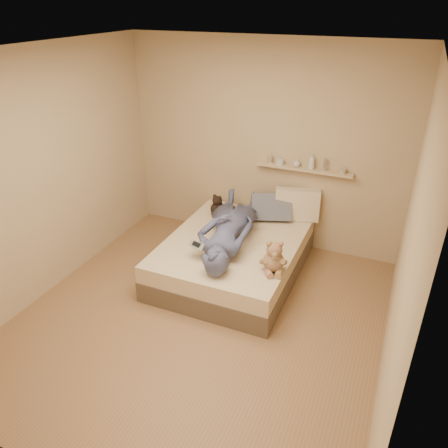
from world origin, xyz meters
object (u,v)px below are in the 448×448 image
at_px(game_console, 197,245).
at_px(wall_shelf, 304,169).
at_px(pillow_cream, 297,204).
at_px(dark_plush, 218,207).
at_px(bed, 233,257).
at_px(person, 229,227).
at_px(teddy_bear, 274,259).
at_px(pillow_grey, 272,207).

xyz_separation_m(game_console, wall_shelf, (0.76, 1.44, 0.48)).
bearing_deg(game_console, pillow_cream, 61.47).
xyz_separation_m(dark_plush, wall_shelf, (0.98, 0.40, 0.52)).
height_order(dark_plush, wall_shelf, wall_shelf).
bearing_deg(bed, person, -131.84).
relative_size(teddy_bear, dark_plush, 1.24).
xyz_separation_m(bed, pillow_cream, (0.53, 0.83, 0.43)).
xyz_separation_m(game_console, pillow_cream, (0.74, 1.36, 0.03)).
bearing_deg(wall_shelf, dark_plush, -157.92).
bearing_deg(game_console, dark_plush, 101.80).
xyz_separation_m(person, wall_shelf, (0.59, 0.96, 0.45)).
distance_m(bed, pillow_cream, 1.07).
distance_m(pillow_grey, person, 0.79).
relative_size(bed, pillow_cream, 3.45).
xyz_separation_m(bed, person, (-0.04, -0.05, 0.42)).
bearing_deg(dark_plush, game_console, -78.20).
bearing_deg(dark_plush, pillow_cream, 18.42).
bearing_deg(pillow_cream, teddy_bear, -85.73).
bearing_deg(pillow_cream, bed, -122.39).
relative_size(game_console, wall_shelf, 0.17).
xyz_separation_m(bed, pillow_grey, (0.24, 0.69, 0.40)).
bearing_deg(person, wall_shelf, -132.33).
xyz_separation_m(bed, wall_shelf, (0.55, 0.91, 0.88)).
bearing_deg(teddy_bear, pillow_grey, 108.95).
relative_size(teddy_bear, pillow_cream, 0.66).
bearing_deg(pillow_cream, person, -122.96).
bearing_deg(person, game_console, 60.01).
distance_m(bed, wall_shelf, 1.38).
height_order(game_console, person, person).
distance_m(pillow_cream, person, 1.05).
xyz_separation_m(dark_plush, pillow_grey, (0.66, 0.18, 0.04)).
height_order(teddy_bear, person, person).
bearing_deg(game_console, teddy_bear, 6.63).
height_order(person, wall_shelf, wall_shelf).
bearing_deg(pillow_grey, pillow_cream, 25.69).
bearing_deg(wall_shelf, person, -121.77).
relative_size(pillow_grey, person, 0.31).
bearing_deg(wall_shelf, pillow_cream, -106.60).
bearing_deg(dark_plush, wall_shelf, 22.08).
height_order(bed, pillow_grey, pillow_grey).
xyz_separation_m(pillow_grey, wall_shelf, (0.31, 0.22, 0.48)).
relative_size(pillow_cream, person, 0.34).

